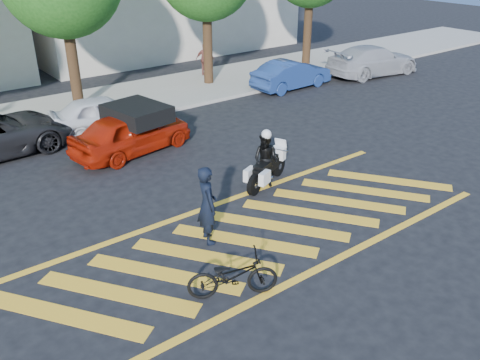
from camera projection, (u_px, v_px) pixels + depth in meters
ground at (263, 233)px, 12.60m from camera, size 90.00×90.00×0.00m
sidewalk at (80, 109)px, 21.15m from camera, size 60.00×5.00×0.15m
crosswalk at (262, 233)px, 12.58m from camera, size 12.33×4.00×0.01m
officer_bike at (207, 205)px, 11.87m from camera, size 0.64×0.81×1.95m
bicycle at (233, 276)px, 10.22m from camera, size 1.94×1.43×0.97m
police_motorcycle at (266, 169)px, 14.75m from camera, size 2.01×1.11×0.93m
officer_moto at (266, 160)px, 14.62m from camera, size 0.85×0.95×1.60m
red_convertible at (132, 132)px, 16.90m from camera, size 4.43×2.39×1.43m
parked_mid_right at (103, 113)px, 18.83m from camera, size 4.07×2.05×1.33m
parked_right at (291, 74)px, 23.96m from camera, size 4.11×1.53×1.34m
parked_far_right at (373, 60)px, 26.20m from camera, size 5.41×2.68×1.51m
pedestrian_right at (205, 59)px, 25.56m from camera, size 0.98×0.90×1.61m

